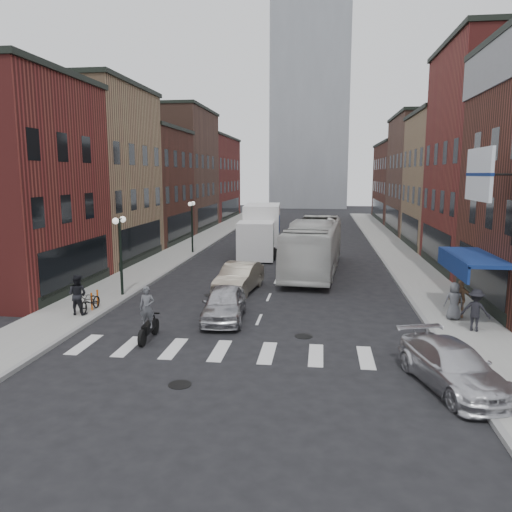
{
  "coord_description": "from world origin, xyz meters",
  "views": [
    {
      "loc": [
        2.6,
        -19.64,
        6.22
      ],
      "look_at": [
        -0.66,
        5.02,
        2.12
      ],
      "focal_mm": 35.0,
      "sensor_mm": 36.0,
      "label": 1
    }
  ],
  "objects_px": {
    "sedan_left_far": "(239,278)",
    "ped_right_a": "(475,310)",
    "motorcycle_rider": "(148,315)",
    "ped_left_solo": "(77,295)",
    "streetlamp_far": "(192,217)",
    "parked_bicycle": "(90,302)",
    "bike_rack": "(95,300)",
    "ped_right_c": "(454,301)",
    "streetlamp_near": "(120,241)",
    "billboard_sign": "(481,176)",
    "transit_bus": "(314,246)",
    "box_truck": "(261,230)",
    "ped_right_b": "(460,299)",
    "sedan_left_near": "(224,303)",
    "curb_car": "(453,366)"
  },
  "relations": [
    {
      "from": "box_truck",
      "to": "streetlamp_near",
      "type": "bearing_deg",
      "value": -113.76
    },
    {
      "from": "billboard_sign",
      "to": "box_truck",
      "type": "xyz_separation_m",
      "value": [
        -10.68,
        18.12,
        -4.25
      ]
    },
    {
      "from": "ped_right_a",
      "to": "ped_left_solo",
      "type": "bearing_deg",
      "value": 23.79
    },
    {
      "from": "streetlamp_far",
      "to": "bike_rack",
      "type": "distance_m",
      "value": 16.87
    },
    {
      "from": "streetlamp_far",
      "to": "streetlamp_near",
      "type": "bearing_deg",
      "value": -90.0
    },
    {
      "from": "transit_bus",
      "to": "parked_bicycle",
      "type": "height_order",
      "value": "transit_bus"
    },
    {
      "from": "billboard_sign",
      "to": "curb_car",
      "type": "distance_m",
      "value": 8.13
    },
    {
      "from": "billboard_sign",
      "to": "transit_bus",
      "type": "bearing_deg",
      "value": 119.27
    },
    {
      "from": "streetlamp_far",
      "to": "ped_right_b",
      "type": "relative_size",
      "value": 2.52
    },
    {
      "from": "box_truck",
      "to": "transit_bus",
      "type": "xyz_separation_m",
      "value": [
        4.24,
        -6.63,
        -0.2
      ]
    },
    {
      "from": "streetlamp_far",
      "to": "transit_bus",
      "type": "distance_m",
      "value": 11.34
    },
    {
      "from": "billboard_sign",
      "to": "ped_left_solo",
      "type": "relative_size",
      "value": 2.09
    },
    {
      "from": "bike_rack",
      "to": "sedan_left_far",
      "type": "xyz_separation_m",
      "value": [
        5.9,
        4.7,
        0.22
      ]
    },
    {
      "from": "billboard_sign",
      "to": "ped_right_a",
      "type": "relative_size",
      "value": 2.22
    },
    {
      "from": "box_truck",
      "to": "ped_left_solo",
      "type": "xyz_separation_m",
      "value": [
        -5.79,
        -18.35,
        -0.85
      ]
    },
    {
      "from": "streetlamp_near",
      "to": "curb_car",
      "type": "relative_size",
      "value": 0.92
    },
    {
      "from": "sedan_left_near",
      "to": "curb_car",
      "type": "height_order",
      "value": "sedan_left_near"
    },
    {
      "from": "streetlamp_far",
      "to": "ped_right_b",
      "type": "bearing_deg",
      "value": -45.19
    },
    {
      "from": "curb_car",
      "to": "ped_right_c",
      "type": "xyz_separation_m",
      "value": [
        1.69,
        6.75,
        0.3
      ]
    },
    {
      "from": "curb_car",
      "to": "parked_bicycle",
      "type": "relative_size",
      "value": 2.63
    },
    {
      "from": "billboard_sign",
      "to": "sedan_left_near",
      "type": "bearing_deg",
      "value": 178.41
    },
    {
      "from": "billboard_sign",
      "to": "motorcycle_rider",
      "type": "xyz_separation_m",
      "value": [
        -12.39,
        -2.76,
        -5.15
      ]
    },
    {
      "from": "transit_bus",
      "to": "ped_right_b",
      "type": "height_order",
      "value": "transit_bus"
    },
    {
      "from": "bike_rack",
      "to": "ped_right_c",
      "type": "distance_m",
      "value": 15.8
    },
    {
      "from": "ped_left_solo",
      "to": "ped_right_b",
      "type": "height_order",
      "value": "ped_left_solo"
    },
    {
      "from": "transit_bus",
      "to": "ped_left_solo",
      "type": "height_order",
      "value": "transit_bus"
    },
    {
      "from": "billboard_sign",
      "to": "sedan_left_near",
      "type": "height_order",
      "value": "billboard_sign"
    },
    {
      "from": "bike_rack",
      "to": "box_truck",
      "type": "relative_size",
      "value": 0.09
    },
    {
      "from": "streetlamp_far",
      "to": "curb_car",
      "type": "xyz_separation_m",
      "value": [
        13.9,
        -23.12,
        -2.26
      ]
    },
    {
      "from": "billboard_sign",
      "to": "streetlamp_near",
      "type": "distance_m",
      "value": 16.68
    },
    {
      "from": "ped_right_b",
      "to": "streetlamp_near",
      "type": "bearing_deg",
      "value": 0.07
    },
    {
      "from": "transit_bus",
      "to": "ped_left_solo",
      "type": "distance_m",
      "value": 15.44
    },
    {
      "from": "sedan_left_near",
      "to": "parked_bicycle",
      "type": "height_order",
      "value": "sedan_left_near"
    },
    {
      "from": "bike_rack",
      "to": "box_truck",
      "type": "bearing_deg",
      "value": 72.36
    },
    {
      "from": "streetlamp_far",
      "to": "parked_bicycle",
      "type": "bearing_deg",
      "value": -90.58
    },
    {
      "from": "sedan_left_far",
      "to": "curb_car",
      "type": "distance_m",
      "value": 13.82
    },
    {
      "from": "parked_bicycle",
      "to": "ped_right_b",
      "type": "xyz_separation_m",
      "value": [
        16.11,
        1.17,
        0.37
      ]
    },
    {
      "from": "streetlamp_near",
      "to": "curb_car",
      "type": "bearing_deg",
      "value": -33.28
    },
    {
      "from": "motorcycle_rider",
      "to": "ped_left_solo",
      "type": "bearing_deg",
      "value": 144.54
    },
    {
      "from": "sedan_left_near",
      "to": "parked_bicycle",
      "type": "relative_size",
      "value": 2.51
    },
    {
      "from": "sedan_left_near",
      "to": "ped_left_solo",
      "type": "height_order",
      "value": "ped_left_solo"
    },
    {
      "from": "sedan_left_far",
      "to": "ped_right_a",
      "type": "bearing_deg",
      "value": -22.5
    },
    {
      "from": "bike_rack",
      "to": "parked_bicycle",
      "type": "relative_size",
      "value": 0.47
    },
    {
      "from": "streetlamp_near",
      "to": "streetlamp_far",
      "type": "relative_size",
      "value": 1.0
    },
    {
      "from": "bike_rack",
      "to": "transit_bus",
      "type": "distance_m",
      "value": 14.51
    },
    {
      "from": "transit_bus",
      "to": "sedan_left_near",
      "type": "xyz_separation_m",
      "value": [
        -3.63,
        -11.21,
        -0.96
      ]
    },
    {
      "from": "streetlamp_near",
      "to": "box_truck",
      "type": "distance_m",
      "value": 15.59
    },
    {
      "from": "transit_bus",
      "to": "parked_bicycle",
      "type": "relative_size",
      "value": 7.11
    },
    {
      "from": "billboard_sign",
      "to": "sedan_left_near",
      "type": "relative_size",
      "value": 0.87
    },
    {
      "from": "streetlamp_near",
      "to": "billboard_sign",
      "type": "bearing_deg",
      "value": -12.35
    }
  ]
}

